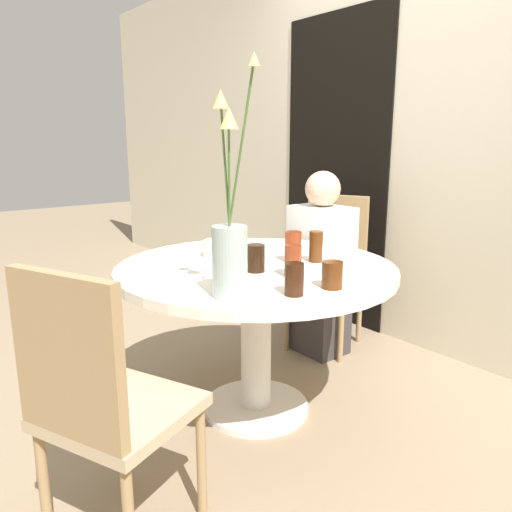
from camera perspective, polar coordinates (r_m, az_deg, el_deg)
name	(u,v)px	position (r m, az deg, el deg)	size (l,w,h in m)	color
ground_plane	(256,409)	(2.46, 0.00, -17.11)	(16.00, 16.00, 0.00)	#89755B
wall_back	(430,129)	(3.08, 19.29, 13.53)	(8.00, 0.05, 2.60)	beige
doorway_panel	(334,172)	(3.49, 8.95, 9.43)	(0.90, 0.01, 2.05)	black
dining_table	(256,294)	(2.23, 0.00, -4.32)	(1.23, 1.23, 0.70)	silver
chair_right_flank	(330,262)	(3.07, 8.48, -0.67)	(0.52, 0.52, 0.91)	tan
chair_far_back	(101,398)	(1.56, -17.34, -15.23)	(0.52, 0.52, 0.91)	tan
birthday_cake	(224,249)	(2.35, -3.69, 0.86)	(0.20, 0.20, 0.12)	white
flower_vase	(230,246)	(1.70, -3.02, 1.13)	(0.25, 0.15, 0.78)	#9EB2AD
side_plate	(185,274)	(2.04, -8.08, -2.09)	(0.18, 0.18, 0.01)	silver
drink_glass_0	(316,247)	(2.25, 6.86, 1.07)	(0.06, 0.06, 0.14)	#51280F
drink_glass_1	(293,261)	(1.99, 4.24, -0.59)	(0.07, 0.07, 0.13)	maroon
drink_glass_2	(332,275)	(1.86, 8.64, -2.17)	(0.08, 0.08, 0.10)	#51280F
drink_glass_3	(294,279)	(1.76, 4.38, -2.66)	(0.07, 0.07, 0.12)	#33190C
drink_glass_4	(256,258)	(2.07, -0.02, -0.25)	(0.08, 0.08, 0.11)	black
drink_glass_5	(293,247)	(2.24, 4.25, 1.04)	(0.07, 0.07, 0.14)	maroon
person_guest	(320,270)	(2.93, 7.37, -1.56)	(0.34, 0.24, 1.07)	#383333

